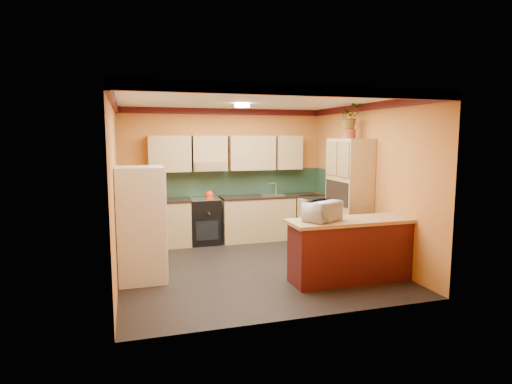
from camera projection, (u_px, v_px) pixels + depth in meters
The scene contains 15 objects.
room_shell at pixel (248, 139), 7.05m from camera, with size 4.24×4.24×2.72m.
base_cabinets_back at pixel (235, 220), 8.74m from camera, with size 3.65×0.60×0.88m, color tan.
countertop_back at pixel (235, 198), 8.68m from camera, with size 3.65×0.62×0.04m, color black.
stove at pixel (205, 221), 8.56m from camera, with size 0.58×0.58×0.91m, color black.
kettle at pixel (210, 194), 8.47m from camera, with size 0.17×0.17×0.18m, color red, non-canonical shape.
sink at pixel (271, 195), 8.90m from camera, with size 0.48×0.40×0.03m, color silver.
base_cabinets_right at pixel (321, 221), 8.64m from camera, with size 0.60×0.80×0.88m, color tan.
countertop_right at pixel (321, 198), 8.58m from camera, with size 0.62×0.80×0.04m, color black.
fridge at pixel (141, 224), 6.29m from camera, with size 0.68×0.66×1.70m, color white.
pantry at pixel (349, 198), 7.61m from camera, with size 0.48×0.90×2.10m, color tan.
fern_pot at pixel (349, 134), 7.51m from camera, with size 0.22×0.22×0.16m, color maroon.
fern at pixel (350, 117), 7.47m from camera, with size 0.39×0.34×0.44m, color tan.
breakfast_bar at pixel (351, 252), 6.33m from camera, with size 1.80×0.55×0.88m, color #521413.
bar_top at pixel (351, 221), 6.27m from camera, with size 1.90×0.65×0.05m, color tan.
microwave at pixel (322, 211), 6.11m from camera, with size 0.52×0.35×0.29m, color white.
Camera 1 is at (-1.90, -6.56, 2.13)m, focal length 30.00 mm.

